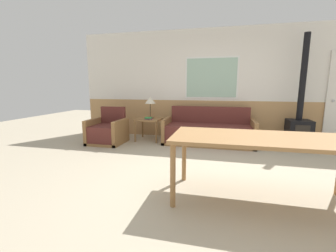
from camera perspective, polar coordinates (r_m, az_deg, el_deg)
name	(u,v)px	position (r m, az deg, el deg)	size (l,w,h in m)	color
ground_plane	(213,178)	(3.41, 11.45, -12.85)	(16.00, 16.00, 0.00)	#B2A58C
wall_back	(219,85)	(5.77, 12.86, 10.20)	(7.20, 0.09, 2.70)	tan
couch	(208,133)	(5.27, 10.20, -1.67)	(2.04, 0.84, 0.83)	olive
armchair	(108,132)	(5.44, -15.09, -1.50)	(0.77, 0.77, 0.83)	olive
side_table	(149,122)	(5.53, -4.87, 1.05)	(0.59, 0.59, 0.53)	olive
table_lamp	(150,101)	(5.57, -4.54, 6.28)	(0.27, 0.27, 0.52)	#4C3823
book_stack	(148,118)	(5.41, -4.98, 1.98)	(0.18, 0.15, 0.05)	#994C84
dining_table	(263,143)	(2.73, 23.02, -3.99)	(2.02, 0.86, 0.76)	#9E7042
wood_stove	(299,121)	(5.61, 30.39, 1.13)	(0.47, 0.49, 2.40)	black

